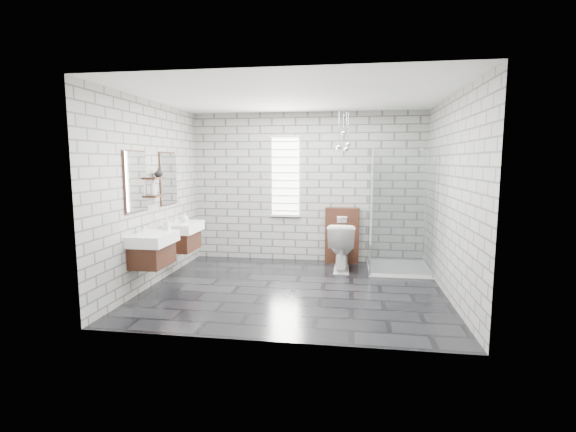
% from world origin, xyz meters
% --- Properties ---
extents(floor, '(4.20, 3.60, 0.02)m').
position_xyz_m(floor, '(0.00, 0.00, -0.01)').
color(floor, black).
rests_on(floor, ground).
extents(ceiling, '(4.20, 3.60, 0.02)m').
position_xyz_m(ceiling, '(0.00, 0.00, 2.71)').
color(ceiling, white).
rests_on(ceiling, wall_back).
extents(wall_back, '(4.20, 0.02, 2.70)m').
position_xyz_m(wall_back, '(0.00, 1.81, 1.35)').
color(wall_back, '#9F9E99').
rests_on(wall_back, floor).
extents(wall_front, '(4.20, 0.02, 2.70)m').
position_xyz_m(wall_front, '(0.00, -1.81, 1.35)').
color(wall_front, '#9F9E99').
rests_on(wall_front, floor).
extents(wall_left, '(0.02, 3.60, 2.70)m').
position_xyz_m(wall_left, '(-2.11, 0.00, 1.35)').
color(wall_left, '#9F9E99').
rests_on(wall_left, floor).
extents(wall_right, '(0.02, 3.60, 2.70)m').
position_xyz_m(wall_right, '(2.11, 0.00, 1.35)').
color(wall_right, '#9F9E99').
rests_on(wall_right, floor).
extents(vanity_left, '(0.47, 0.70, 1.57)m').
position_xyz_m(vanity_left, '(-1.91, -0.52, 0.76)').
color(vanity_left, '#3F1F13').
rests_on(vanity_left, wall_left).
extents(vanity_right, '(0.47, 0.70, 1.57)m').
position_xyz_m(vanity_right, '(-1.91, 0.51, 0.76)').
color(vanity_right, '#3F1F13').
rests_on(vanity_right, wall_left).
extents(shelf_lower, '(0.14, 0.30, 0.03)m').
position_xyz_m(shelf_lower, '(-2.03, -0.05, 1.32)').
color(shelf_lower, '#3F1F13').
rests_on(shelf_lower, wall_left).
extents(shelf_upper, '(0.14, 0.30, 0.03)m').
position_xyz_m(shelf_upper, '(-2.03, -0.05, 1.58)').
color(shelf_upper, '#3F1F13').
rests_on(shelf_upper, wall_left).
extents(window, '(0.56, 0.05, 1.48)m').
position_xyz_m(window, '(-0.40, 1.78, 1.55)').
color(window, white).
rests_on(window, wall_back).
extents(cistern_panel, '(0.60, 0.20, 1.00)m').
position_xyz_m(cistern_panel, '(0.65, 1.70, 0.50)').
color(cistern_panel, '#3F1F13').
rests_on(cistern_panel, floor).
extents(flush_plate, '(0.18, 0.01, 0.12)m').
position_xyz_m(flush_plate, '(0.65, 1.60, 0.80)').
color(flush_plate, silver).
rests_on(flush_plate, cistern_panel).
extents(shower_enclosure, '(1.00, 1.00, 2.03)m').
position_xyz_m(shower_enclosure, '(1.50, 1.18, 0.50)').
color(shower_enclosure, white).
rests_on(shower_enclosure, floor).
extents(pendant_cluster, '(0.24, 0.23, 0.72)m').
position_xyz_m(pendant_cluster, '(0.64, 1.38, 2.12)').
color(pendant_cluster, silver).
rests_on(pendant_cluster, ceiling).
extents(toilet, '(0.45, 0.79, 0.81)m').
position_xyz_m(toilet, '(0.65, 1.17, 0.40)').
color(toilet, white).
rests_on(toilet, floor).
extents(soap_bottle_a, '(0.09, 0.09, 0.18)m').
position_xyz_m(soap_bottle_a, '(-1.80, -0.21, 0.94)').
color(soap_bottle_a, '#B2B2B2').
rests_on(soap_bottle_a, vanity_left).
extents(soap_bottle_b, '(0.16, 0.16, 0.16)m').
position_xyz_m(soap_bottle_b, '(-1.86, 0.57, 0.93)').
color(soap_bottle_b, '#B2B2B2').
rests_on(soap_bottle_b, vanity_right).
extents(soap_bottle_c, '(0.09, 0.09, 0.22)m').
position_xyz_m(soap_bottle_c, '(-2.02, -0.15, 1.45)').
color(soap_bottle_c, '#B2B2B2').
rests_on(soap_bottle_c, shelf_lower).
extents(vase, '(0.12, 0.12, 0.13)m').
position_xyz_m(vase, '(-2.02, 0.04, 1.66)').
color(vase, '#B2B2B2').
rests_on(vase, shelf_upper).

